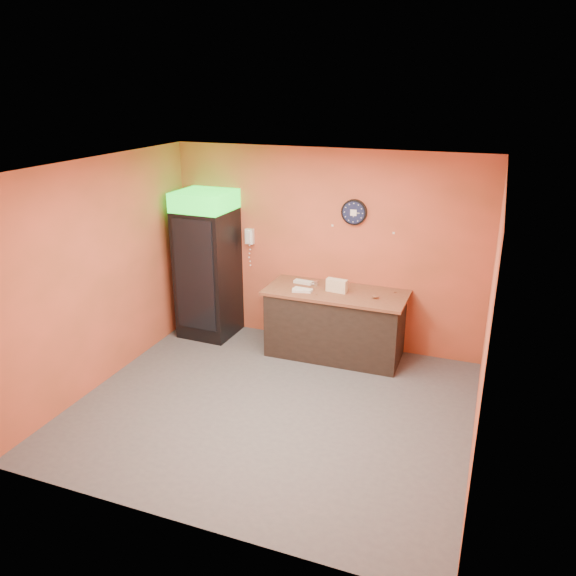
% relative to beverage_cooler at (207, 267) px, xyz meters
% --- Properties ---
extents(floor, '(4.50, 4.50, 0.00)m').
position_rel_beverage_cooler_xyz_m(floor, '(1.68, -1.60, -1.06)').
color(floor, '#47474C').
rests_on(floor, ground).
extents(back_wall, '(4.50, 0.02, 2.80)m').
position_rel_beverage_cooler_xyz_m(back_wall, '(1.68, 0.40, 0.34)').
color(back_wall, '#D9583D').
rests_on(back_wall, floor).
extents(left_wall, '(0.02, 4.00, 2.80)m').
position_rel_beverage_cooler_xyz_m(left_wall, '(-0.57, -1.60, 0.34)').
color(left_wall, '#D9583D').
rests_on(left_wall, floor).
extents(right_wall, '(0.02, 4.00, 2.80)m').
position_rel_beverage_cooler_xyz_m(right_wall, '(3.93, -1.60, 0.34)').
color(right_wall, '#D9583D').
rests_on(right_wall, floor).
extents(ceiling, '(4.50, 4.00, 0.02)m').
position_rel_beverage_cooler_xyz_m(ceiling, '(1.68, -1.60, 1.74)').
color(ceiling, white).
rests_on(ceiling, back_wall).
extents(beverage_cooler, '(0.79, 0.80, 2.17)m').
position_rel_beverage_cooler_xyz_m(beverage_cooler, '(0.00, 0.00, 0.00)').
color(beverage_cooler, black).
rests_on(beverage_cooler, floor).
extents(prep_counter, '(1.82, 0.82, 0.91)m').
position_rel_beverage_cooler_xyz_m(prep_counter, '(1.98, -0.00, -0.61)').
color(prep_counter, black).
rests_on(prep_counter, floor).
extents(wall_clock, '(0.35, 0.06, 0.35)m').
position_rel_beverage_cooler_xyz_m(wall_clock, '(2.09, 0.37, 0.90)').
color(wall_clock, black).
rests_on(wall_clock, back_wall).
extents(wall_phone, '(0.12, 0.11, 0.22)m').
position_rel_beverage_cooler_xyz_m(wall_phone, '(0.54, 0.35, 0.43)').
color(wall_phone, white).
rests_on(wall_phone, back_wall).
extents(butcher_paper, '(1.92, 0.89, 0.04)m').
position_rel_beverage_cooler_xyz_m(butcher_paper, '(1.98, -0.00, -0.13)').
color(butcher_paper, brown).
rests_on(butcher_paper, prep_counter).
extents(sub_roll_stack, '(0.29, 0.13, 0.18)m').
position_rel_beverage_cooler_xyz_m(sub_roll_stack, '(1.99, -0.03, -0.02)').
color(sub_roll_stack, beige).
rests_on(sub_roll_stack, butcher_paper).
extents(wrapped_sandwich_left, '(0.27, 0.16, 0.04)m').
position_rel_beverage_cooler_xyz_m(wrapped_sandwich_left, '(1.55, -0.20, -0.10)').
color(wrapped_sandwich_left, silver).
rests_on(wrapped_sandwich_left, butcher_paper).
extents(wrapped_sandwich_mid, '(0.27, 0.13, 0.04)m').
position_rel_beverage_cooler_xyz_m(wrapped_sandwich_mid, '(1.56, -0.17, -0.10)').
color(wrapped_sandwich_mid, silver).
rests_on(wrapped_sandwich_mid, butcher_paper).
extents(wrapped_sandwich_right, '(0.28, 0.13, 0.04)m').
position_rel_beverage_cooler_xyz_m(wrapped_sandwich_right, '(1.46, 0.13, -0.10)').
color(wrapped_sandwich_right, silver).
rests_on(wrapped_sandwich_right, butcher_paper).
extents(kitchen_tool, '(0.06, 0.06, 0.06)m').
position_rel_beverage_cooler_xyz_m(kitchen_tool, '(1.65, 0.12, -0.08)').
color(kitchen_tool, silver).
rests_on(kitchen_tool, butcher_paper).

